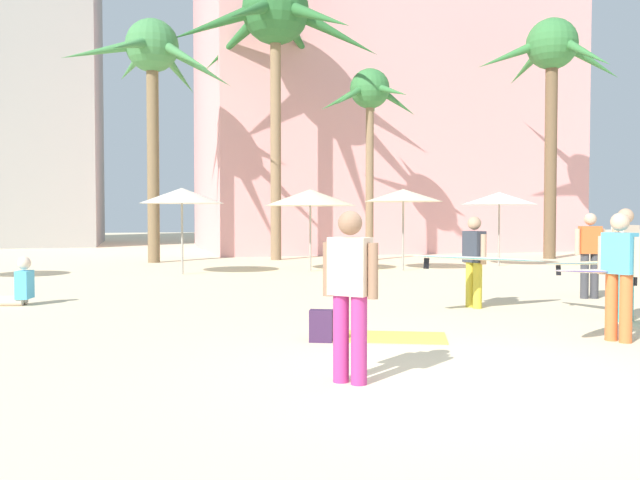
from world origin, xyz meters
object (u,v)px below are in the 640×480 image
object	(u,v)px
person_mid_center	(614,271)
person_far_right	(16,288)
cafe_umbrella_2	(182,196)
palm_tree_far_left	(153,63)
person_mid_left	(619,261)
person_far_left	(478,258)
cafe_umbrella_4	(310,198)
person_near_right	(590,252)
palm_tree_left	(370,101)
cafe_umbrella_0	(499,198)
person_mid_right	(350,289)
palm_tree_right	(552,64)
palm_tree_center	(275,23)
beach_towel	(382,337)
cafe_umbrella_3	(403,195)
backpack	(321,326)

from	to	relation	value
person_mid_center	person_far_right	xyz separation A→B (m)	(-8.23, 5.85, -0.60)
person_mid_center	person_far_right	size ratio (longest dim) A/B	2.66
cafe_umbrella_2	person_far_right	bearing A→B (deg)	-120.39
palm_tree_far_left	person_mid_left	bearing A→B (deg)	-66.25
person_far_left	person_mid_center	xyz separation A→B (m)	(0.27, -3.19, 0.02)
cafe_umbrella_4	person_near_right	xyz separation A→B (m)	(3.73, -7.76, -1.24)
palm_tree_left	cafe_umbrella_0	distance (m)	6.10
cafe_umbrella_0	person_mid_right	size ratio (longest dim) A/B	1.42
palm_tree_left	palm_tree_right	world-z (taller)	palm_tree_right
palm_tree_center	cafe_umbrella_0	distance (m)	10.31
person_mid_center	palm_tree_left	bearing A→B (deg)	-118.68
person_mid_left	person_mid_center	size ratio (longest dim) A/B	1.12
beach_towel	person_far_left	world-z (taller)	person_far_left
person_near_right	person_far_right	xyz separation A→B (m)	(-10.83, 1.91, -0.62)
person_near_right	person_far_right	world-z (taller)	person_near_right
palm_tree_left	person_near_right	distance (m)	12.93
palm_tree_center	person_far_left	xyz separation A→B (m)	(0.83, -13.75, -7.77)
palm_tree_right	cafe_umbrella_4	size ratio (longest dim) A/B	3.35
palm_tree_center	cafe_umbrella_0	xyz separation A→B (m)	(6.40, -4.86, -6.46)
palm_tree_left	person_near_right	xyz separation A→B (m)	(0.41, -11.96, -4.89)
cafe_umbrella_3	person_far_right	distance (m)	11.36
cafe_umbrella_4	backpack	xyz separation A→B (m)	(-2.63, -10.80, -1.97)
cafe_umbrella_2	person_far_left	size ratio (longest dim) A/B	0.80
cafe_umbrella_2	backpack	distance (m)	10.96
palm_tree_center	backpack	size ratio (longest dim) A/B	24.70
cafe_umbrella_4	person_mid_right	bearing A→B (deg)	-102.74
cafe_umbrella_2	person_far_left	distance (m)	9.68
palm_tree_right	person_mid_right	distance (m)	21.92
cafe_umbrella_0	person_far_right	xyz separation A→B (m)	(-13.53, -6.24, -1.88)
palm_tree_center	cafe_umbrella_2	xyz separation A→B (m)	(-3.75, -5.32, -6.47)
person_far_right	cafe_umbrella_4	bearing A→B (deg)	-128.18
cafe_umbrella_4	cafe_umbrella_0	bearing A→B (deg)	3.47
person_mid_left	person_mid_center	world-z (taller)	person_mid_left
palm_tree_left	person_far_left	bearing A→B (deg)	-100.96
cafe_umbrella_0	cafe_umbrella_4	bearing A→B (deg)	-176.53
person_far_right	palm_tree_center	bearing A→B (deg)	-110.41
palm_tree_far_left	person_mid_left	distance (m)	17.72
cafe_umbrella_2	cafe_umbrella_4	distance (m)	3.71
person_mid_center	person_near_right	bearing A→B (deg)	-144.26
palm_tree_left	person_mid_center	world-z (taller)	palm_tree_left
palm_tree_right	cafe_umbrella_0	world-z (taller)	palm_tree_right
palm_tree_center	person_mid_left	distance (m)	17.49
palm_tree_left	person_mid_center	xyz separation A→B (m)	(-2.19, -15.89, -4.91)
person_near_right	palm_tree_far_left	bearing A→B (deg)	-134.75
cafe_umbrella_0	cafe_umbrella_4	size ratio (longest dim) A/B	0.89
cafe_umbrella_0	person_near_right	xyz separation A→B (m)	(-2.70, -8.15, -1.27)
person_mid_right	palm_tree_left	bearing A→B (deg)	-154.55
person_mid_left	person_mid_center	distance (m)	1.91
palm_tree_far_left	person_mid_left	xyz separation A→B (m)	(6.72, -15.28, -5.96)
palm_tree_far_left	cafe_umbrella_4	xyz separation A→B (m)	(4.34, -5.01, -4.73)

